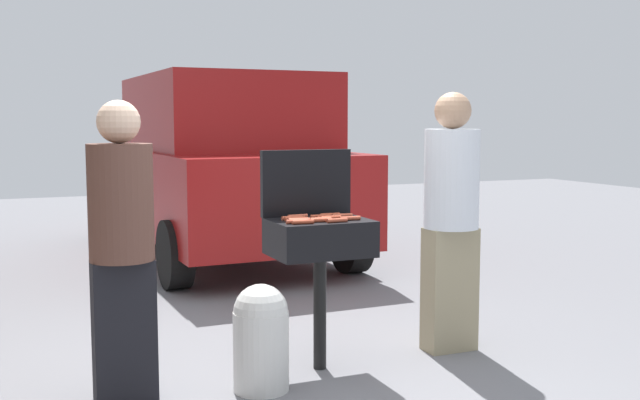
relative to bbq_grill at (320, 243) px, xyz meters
The scene contains 23 objects.
ground_plane 0.87m from the bbq_grill, 148.32° to the right, with size 24.00×24.00×0.00m, color slate.
bbq_grill is the anchor object (origin of this frame).
grill_lid_open 0.42m from the bbq_grill, 90.00° to the left, with size 0.60×0.05×0.42m, color black.
hot_dog_0 0.16m from the bbq_grill, 13.78° to the right, with size 0.03×0.03×0.13m, color #AD4228.
hot_dog_1 0.27m from the bbq_grill, 150.46° to the right, with size 0.03×0.03×0.13m, color #B74C33.
hot_dog_2 0.17m from the bbq_grill, 62.99° to the left, with size 0.03×0.03×0.13m, color #AD4228.
hot_dog_3 0.22m from the bbq_grill, behind, with size 0.03×0.03×0.13m, color #AD4228.
hot_dog_4 0.24m from the bbq_grill, 32.93° to the right, with size 0.03×0.03×0.13m, color #B74C33.
hot_dog_5 0.18m from the bbq_grill, 109.78° to the right, with size 0.03×0.03×0.13m, color #B74C33.
hot_dog_6 0.23m from the bbq_grill, 158.70° to the right, with size 0.03×0.03×0.13m, color #C6593D.
hot_dog_7 0.22m from the bbq_grill, 132.16° to the left, with size 0.03×0.03×0.13m, color #B74C33.
hot_dog_8 0.20m from the bbq_grill, 110.27° to the right, with size 0.03×0.03×0.13m, color #AD4228.
hot_dog_9 0.17m from the bbq_grill, 33.09° to the right, with size 0.03×0.03×0.13m, color #AD4228.
hot_dog_10 0.23m from the bbq_grill, 160.58° to the left, with size 0.03×0.03×0.13m, color #B74C33.
hot_dog_11 0.21m from the bbq_grill, 40.00° to the left, with size 0.03×0.03×0.13m, color #AD4228.
hot_dog_12 0.23m from the bbq_grill, 73.72° to the right, with size 0.03×0.03×0.13m, color #B74C33.
hot_dog_13 0.22m from the bbq_grill, behind, with size 0.03×0.03×0.13m, color #B74C33.
hot_dog_14 0.23m from the bbq_grill, 12.68° to the left, with size 0.03×0.03×0.13m, color #B74C33.
hot_dog_15 0.27m from the bbq_grill, 139.50° to the right, with size 0.03×0.03×0.13m, color #AD4228.
propane_tank 0.69m from the bbq_grill, 154.49° to the right, with size 0.32×0.32×0.62m.
person_left 1.21m from the bbq_grill, behind, with size 0.35×0.35×1.65m.
person_right 0.97m from the bbq_grill, ahead, with size 0.36×0.36×1.73m.
parked_minivan 4.12m from the bbq_grill, 82.64° to the left, with size 2.11×4.44×2.02m.
Camera 1 is at (-1.50, -4.03, 1.54)m, focal length 42.47 mm.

